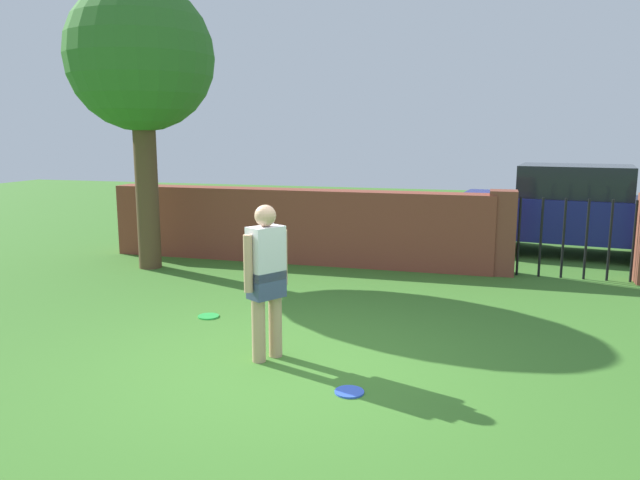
# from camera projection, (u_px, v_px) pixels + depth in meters

# --- Properties ---
(ground_plane) EXTENTS (40.00, 40.00, 0.00)m
(ground_plane) POSITION_uv_depth(u_px,v_px,m) (282.00, 369.00, 6.09)
(ground_plane) COLOR #3D7528
(brick_wall) EXTENTS (7.02, 0.50, 1.33)m
(brick_wall) POSITION_uv_depth(u_px,v_px,m) (294.00, 226.00, 11.04)
(brick_wall) COLOR brown
(brick_wall) RESTS_ON ground
(tree) EXTENTS (2.44, 2.44, 4.78)m
(tree) POSITION_uv_depth(u_px,v_px,m) (141.00, 61.00, 10.06)
(tree) COLOR brown
(tree) RESTS_ON ground
(person) EXTENTS (0.37, 0.48, 1.62)m
(person) POSITION_uv_depth(u_px,v_px,m) (266.00, 275.00, 6.22)
(person) COLOR tan
(person) RESTS_ON ground
(fence_gate) EXTENTS (2.69, 0.44, 1.40)m
(fence_gate) POSITION_uv_depth(u_px,v_px,m) (575.00, 236.00, 9.75)
(fence_gate) COLOR brown
(fence_gate) RESTS_ON ground
(car) EXTENTS (4.39, 2.35, 1.72)m
(car) POSITION_uv_depth(u_px,v_px,m) (573.00, 210.00, 11.68)
(car) COLOR navy
(car) RESTS_ON ground
(frisbee_blue) EXTENTS (0.27, 0.27, 0.02)m
(frisbee_blue) POSITION_uv_depth(u_px,v_px,m) (349.00, 392.00, 5.54)
(frisbee_blue) COLOR blue
(frisbee_blue) RESTS_ON ground
(frisbee_green) EXTENTS (0.27, 0.27, 0.02)m
(frisbee_green) POSITION_uv_depth(u_px,v_px,m) (208.00, 316.00, 7.81)
(frisbee_green) COLOR green
(frisbee_green) RESTS_ON ground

